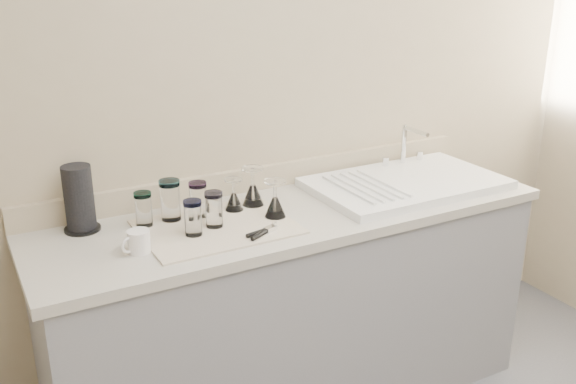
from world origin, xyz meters
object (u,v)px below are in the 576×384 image
sink_unit (405,183)px  tumbler_teal (144,209)px  tumbler_purple (198,199)px  can_opener (263,232)px  goblet_back_left (234,199)px  paper_towel_roll (79,199)px  white_mug (138,242)px  goblet_back_right (253,192)px  tumbler_lavender (214,209)px  tumbler_blue (193,217)px  tumbler_cyan (170,200)px  goblet_front_right (275,204)px

sink_unit → tumbler_teal: 1.13m
tumbler_teal → tumbler_purple: (0.21, -0.01, 0.00)m
tumbler_teal → can_opener: bearing=-39.4°
goblet_back_left → paper_towel_roll: (-0.56, 0.10, 0.07)m
tumbler_teal → white_mug: bearing=-111.9°
goblet_back_left → paper_towel_roll: paper_towel_roll is taller
goblet_back_right → can_opener: 0.30m
tumbler_lavender → goblet_back_right: bearing=30.6°
paper_towel_roll → tumbler_blue: bearing=-36.6°
tumbler_teal → tumbler_cyan: (0.10, 0.01, 0.01)m
tumbler_lavender → paper_towel_roll: bearing=153.4°
tumbler_purple → goblet_front_right: 0.29m
tumbler_cyan → can_opener: size_ratio=1.16×
can_opener → goblet_back_left: bearing=88.2°
tumbler_blue → tumbler_cyan: bearing=97.6°
goblet_back_right → goblet_front_right: bearing=-83.0°
goblet_back_right → tumbler_blue: bearing=-152.3°
tumbler_teal → tumbler_blue: 0.21m
goblet_back_left → goblet_front_right: 0.18m
tumbler_lavender → sink_unit: bearing=1.4°
goblet_back_right → paper_towel_roll: size_ratio=0.63×
tumbler_cyan → sink_unit: bearing=-6.6°
sink_unit → goblet_front_right: (-0.66, -0.05, 0.04)m
tumbler_blue → goblet_back_left: size_ratio=1.01×
tumbler_blue → goblet_back_right: size_ratio=0.84×
goblet_back_right → paper_towel_roll: (-0.65, 0.08, 0.06)m
tumbler_teal → can_opener: 0.45m
goblet_back_right → white_mug: goblet_back_right is taller
paper_towel_roll → tumbler_teal: bearing=-21.5°
sink_unit → goblet_back_left: bearing=173.1°
paper_towel_roll → goblet_back_right: bearing=-7.4°
tumbler_cyan → tumbler_lavender: tumbler_cyan is taller
tumbler_teal → goblet_back_right: 0.44m
sink_unit → goblet_back_right: sink_unit is taller
sink_unit → tumbler_cyan: size_ratio=5.30×
goblet_back_right → paper_towel_roll: bearing=172.6°
goblet_front_right → goblet_back_right: bearing=97.0°
tumbler_purple → sink_unit: bearing=-6.1°
goblet_front_right → paper_towel_roll: size_ratio=0.59×
goblet_back_left → goblet_back_right: (0.09, 0.01, 0.01)m
goblet_front_right → paper_towel_roll: (-0.67, 0.24, 0.06)m
tumbler_teal → tumbler_blue: bearing=-52.7°
tumbler_blue → white_mug: size_ratio=1.12×
can_opener → paper_towel_roll: size_ratio=0.54×
can_opener → paper_towel_roll: paper_towel_roll is taller
tumbler_cyan → tumbler_lavender: 0.18m
sink_unit → tumbler_lavender: size_ratio=6.19×
can_opener → white_mug: bearing=169.2°
tumbler_blue → goblet_front_right: size_ratio=0.89×
tumbler_blue → can_opener: 0.25m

